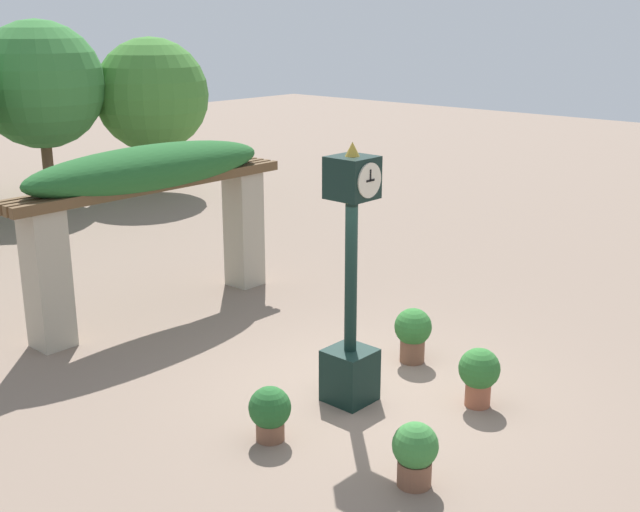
{
  "coord_description": "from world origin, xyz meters",
  "views": [
    {
      "loc": [
        -7.4,
        -5.82,
        4.6
      ],
      "look_at": [
        -0.35,
        0.51,
        1.79
      ],
      "focal_mm": 45.0,
      "sensor_mm": 36.0,
      "label": 1
    }
  ],
  "objects_px": {
    "pedestal_clock": "(351,297)",
    "potted_plant_near_left": "(413,332)",
    "potted_plant_far_left": "(270,411)",
    "potted_plant_far_right": "(415,452)",
    "potted_plant_near_right": "(479,373)"
  },
  "relations": [
    {
      "from": "pedestal_clock",
      "to": "potted_plant_far_right",
      "type": "bearing_deg",
      "value": -120.8
    },
    {
      "from": "potted_plant_near_right",
      "to": "potted_plant_far_left",
      "type": "distance_m",
      "value": 2.65
    },
    {
      "from": "pedestal_clock",
      "to": "potted_plant_near_left",
      "type": "height_order",
      "value": "pedestal_clock"
    },
    {
      "from": "potted_plant_near_left",
      "to": "potted_plant_near_right",
      "type": "distance_m",
      "value": 1.49
    },
    {
      "from": "potted_plant_far_left",
      "to": "potted_plant_far_right",
      "type": "relative_size",
      "value": 0.93
    },
    {
      "from": "potted_plant_near_left",
      "to": "potted_plant_far_right",
      "type": "distance_m",
      "value": 3.11
    },
    {
      "from": "potted_plant_near_left",
      "to": "potted_plant_far_left",
      "type": "height_order",
      "value": "potted_plant_near_left"
    },
    {
      "from": "potted_plant_far_right",
      "to": "potted_plant_near_right",
      "type": "bearing_deg",
      "value": 12.77
    },
    {
      "from": "pedestal_clock",
      "to": "potted_plant_near_left",
      "type": "xyz_separation_m",
      "value": [
        1.49,
        0.11,
        -0.93
      ]
    },
    {
      "from": "potted_plant_near_left",
      "to": "potted_plant_far_right",
      "type": "relative_size",
      "value": 1.12
    },
    {
      "from": "potted_plant_far_right",
      "to": "potted_plant_near_left",
      "type": "bearing_deg",
      "value": 36.0
    },
    {
      "from": "pedestal_clock",
      "to": "potted_plant_far_right",
      "type": "height_order",
      "value": "pedestal_clock"
    },
    {
      "from": "potted_plant_far_left",
      "to": "potted_plant_far_right",
      "type": "bearing_deg",
      "value": -79.18
    },
    {
      "from": "pedestal_clock",
      "to": "potted_plant_far_right",
      "type": "relative_size",
      "value": 4.71
    },
    {
      "from": "potted_plant_far_left",
      "to": "potted_plant_far_right",
      "type": "xyz_separation_m",
      "value": [
        0.34,
        -1.76,
        0.03
      ]
    }
  ]
}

